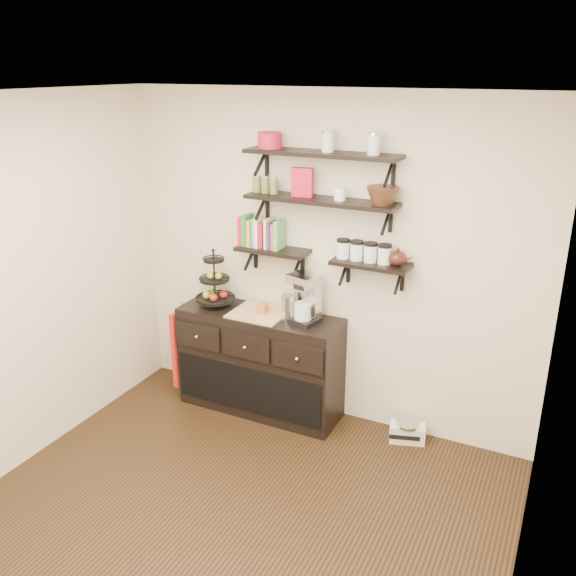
# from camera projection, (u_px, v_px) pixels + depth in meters

# --- Properties ---
(floor) EXTENTS (3.50, 3.50, 0.00)m
(floor) POSITION_uv_depth(u_px,v_px,m) (216.00, 538.00, 3.91)
(floor) COLOR black
(floor) RESTS_ON ground
(ceiling) EXTENTS (3.50, 3.50, 0.02)m
(ceiling) POSITION_uv_depth(u_px,v_px,m) (193.00, 98.00, 2.97)
(ceiling) COLOR white
(ceiling) RESTS_ON back_wall
(back_wall) EXTENTS (3.50, 0.02, 2.70)m
(back_wall) POSITION_uv_depth(u_px,v_px,m) (326.00, 263.00, 4.91)
(back_wall) COLOR beige
(back_wall) RESTS_ON ground
(right_wall) EXTENTS (0.02, 3.50, 2.70)m
(right_wall) POSITION_uv_depth(u_px,v_px,m) (536.00, 423.00, 2.72)
(right_wall) COLOR beige
(right_wall) RESTS_ON ground
(shelf_top) EXTENTS (1.20, 0.27, 0.23)m
(shelf_top) POSITION_uv_depth(u_px,v_px,m) (322.00, 154.00, 4.50)
(shelf_top) COLOR black
(shelf_top) RESTS_ON back_wall
(shelf_mid) EXTENTS (1.20, 0.27, 0.23)m
(shelf_mid) POSITION_uv_depth(u_px,v_px,m) (321.00, 201.00, 4.62)
(shelf_mid) COLOR black
(shelf_mid) RESTS_ON back_wall
(shelf_low_left) EXTENTS (0.60, 0.25, 0.23)m
(shelf_low_left) POSITION_uv_depth(u_px,v_px,m) (273.00, 251.00, 4.96)
(shelf_low_left) COLOR black
(shelf_low_left) RESTS_ON back_wall
(shelf_low_right) EXTENTS (0.60, 0.25, 0.23)m
(shelf_low_right) POSITION_uv_depth(u_px,v_px,m) (371.00, 265.00, 4.62)
(shelf_low_right) COLOR black
(shelf_low_right) RESTS_ON back_wall
(cookbooks) EXTENTS (0.36, 0.15, 0.26)m
(cookbooks) POSITION_uv_depth(u_px,v_px,m) (263.00, 233.00, 4.95)
(cookbooks) COLOR red
(cookbooks) RESTS_ON shelf_low_left
(glass_canisters) EXTENTS (0.43, 0.10, 0.13)m
(glass_canisters) POSITION_uv_depth(u_px,v_px,m) (364.00, 253.00, 4.61)
(glass_canisters) COLOR silver
(glass_canisters) RESTS_ON shelf_low_right
(sideboard) EXTENTS (1.40, 0.50, 0.92)m
(sideboard) POSITION_uv_depth(u_px,v_px,m) (260.00, 362.00, 5.23)
(sideboard) COLOR black
(sideboard) RESTS_ON floor
(fruit_stand) EXTENTS (0.33, 0.33, 0.49)m
(fruit_stand) POSITION_uv_depth(u_px,v_px,m) (215.00, 287.00, 5.20)
(fruit_stand) COLOR black
(fruit_stand) RESTS_ON sideboard
(candle) EXTENTS (0.08, 0.08, 0.08)m
(candle) POSITION_uv_depth(u_px,v_px,m) (262.00, 308.00, 5.04)
(candle) COLOR #A95727
(candle) RESTS_ON sideboard
(coffee_maker) EXTENTS (0.27, 0.27, 0.41)m
(coffee_maker) POSITION_uv_depth(u_px,v_px,m) (305.00, 299.00, 4.86)
(coffee_maker) COLOR black
(coffee_maker) RESTS_ON sideboard
(thermal_carafe) EXTENTS (0.11, 0.11, 0.22)m
(thermal_carafe) POSITION_uv_depth(u_px,v_px,m) (288.00, 308.00, 4.91)
(thermal_carafe) COLOR silver
(thermal_carafe) RESTS_ON sideboard
(apron) EXTENTS (0.04, 0.30, 0.69)m
(apron) POSITION_uv_depth(u_px,v_px,m) (183.00, 346.00, 5.43)
(apron) COLOR maroon
(apron) RESTS_ON sideboard
(radio) EXTENTS (0.31, 0.23, 0.17)m
(radio) POSITION_uv_depth(u_px,v_px,m) (407.00, 432.00, 4.88)
(radio) COLOR silver
(radio) RESTS_ON floor
(recipe_box) EXTENTS (0.17, 0.09, 0.22)m
(recipe_box) POSITION_uv_depth(u_px,v_px,m) (302.00, 182.00, 4.64)
(recipe_box) COLOR red
(recipe_box) RESTS_ON shelf_mid
(walnut_bowl) EXTENTS (0.24, 0.24, 0.13)m
(walnut_bowl) POSITION_uv_depth(u_px,v_px,m) (383.00, 196.00, 4.39)
(walnut_bowl) COLOR black
(walnut_bowl) RESTS_ON shelf_mid
(ramekins) EXTENTS (0.09, 0.09, 0.10)m
(ramekins) POSITION_uv_depth(u_px,v_px,m) (340.00, 194.00, 4.53)
(ramekins) COLOR white
(ramekins) RESTS_ON shelf_mid
(teapot) EXTENTS (0.21, 0.17, 0.14)m
(teapot) POSITION_uv_depth(u_px,v_px,m) (398.00, 257.00, 4.50)
(teapot) COLOR #381510
(teapot) RESTS_ON shelf_low_right
(red_pot) EXTENTS (0.18, 0.18, 0.12)m
(red_pot) POSITION_uv_depth(u_px,v_px,m) (270.00, 140.00, 4.65)
(red_pot) COLOR red
(red_pot) RESTS_ON shelf_top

